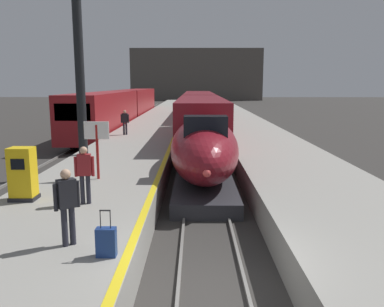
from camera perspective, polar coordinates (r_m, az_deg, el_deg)
ground_plane at (r=8.86m, az=3.07°, el=-20.57°), size 260.00×260.00×0.00m
platform_left at (r=32.81m, az=-5.98°, el=3.00°), size 4.80×110.00×1.05m
platform_right at (r=32.91m, az=8.20°, el=2.98°), size 4.80×110.00×1.05m
platform_left_safety_stripe at (r=32.58m, az=-2.00°, el=3.94°), size 0.20×107.80×0.01m
rail_main_left at (r=35.40m, az=-0.15°, el=2.81°), size 0.08×110.00×0.12m
rail_main_right at (r=35.41m, az=2.28°, el=2.81°), size 0.08×110.00×0.12m
rail_secondary_left at (r=36.39m, az=-13.03°, el=2.75°), size 0.08×110.00×0.12m
rail_secondary_right at (r=36.07m, az=-10.71°, el=2.77°), size 0.08×110.00×0.12m
highspeed_train_main at (r=31.50m, az=1.15°, el=5.31°), size 2.92×39.15×3.60m
regional_train_adjacent at (r=43.66m, az=-9.81°, el=6.76°), size 2.85×36.60×3.80m
station_column_mid at (r=20.06m, az=-16.14°, el=15.73°), size 4.00×0.68×9.29m
passenger_near_edge at (r=8.88m, az=-17.60°, el=-6.58°), size 0.47×0.41×1.69m
passenger_mid_platform at (r=11.81m, az=-15.27°, el=-2.39°), size 0.57×0.27×1.69m
passenger_far_waiting at (r=27.51m, az=-9.67°, el=4.74°), size 0.57×0.23×1.69m
rolling_suitcase at (r=8.35m, az=-12.29°, el=-12.39°), size 0.40×0.22×0.98m
ticket_machine_yellow at (r=12.87m, az=-23.26°, el=-2.98°), size 0.76×0.62×1.60m
departure_info_board at (r=14.73m, az=-13.58°, el=2.14°), size 0.90×0.10×2.12m
terminus_back_wall at (r=109.64m, az=0.66°, el=11.33°), size 36.00×2.00×14.00m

